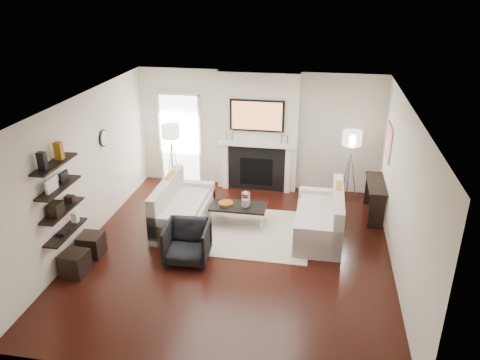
% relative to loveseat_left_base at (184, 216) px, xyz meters
% --- Properties ---
extents(room_envelope, '(6.00, 6.00, 6.00)m').
position_rel_loveseat_left_base_xyz_m(room_envelope, '(1.16, -0.79, 1.14)').
color(room_envelope, black).
rests_on(room_envelope, ground).
extents(chimney_breast, '(1.80, 0.25, 2.70)m').
position_rel_loveseat_left_base_xyz_m(chimney_breast, '(1.16, 2.09, 1.14)').
color(chimney_breast, silver).
rests_on(chimney_breast, floor).
extents(fireplace_surround, '(1.30, 0.02, 1.04)m').
position_rel_loveseat_left_base_xyz_m(fireplace_surround, '(1.16, 1.95, 0.31)').
color(fireplace_surround, black).
rests_on(fireplace_surround, floor).
extents(firebox, '(0.75, 0.02, 0.65)m').
position_rel_loveseat_left_base_xyz_m(firebox, '(1.16, 1.95, 0.24)').
color(firebox, black).
rests_on(firebox, floor).
extents(mantel_pilaster_l, '(0.12, 0.08, 1.10)m').
position_rel_loveseat_left_base_xyz_m(mantel_pilaster_l, '(0.44, 1.92, 0.34)').
color(mantel_pilaster_l, white).
rests_on(mantel_pilaster_l, floor).
extents(mantel_pilaster_r, '(0.12, 0.08, 1.10)m').
position_rel_loveseat_left_base_xyz_m(mantel_pilaster_r, '(1.88, 1.92, 0.34)').
color(mantel_pilaster_r, white).
rests_on(mantel_pilaster_r, floor).
extents(mantel_shelf, '(1.70, 0.18, 0.07)m').
position_rel_loveseat_left_base_xyz_m(mantel_shelf, '(1.16, 1.90, 0.91)').
color(mantel_shelf, white).
rests_on(mantel_shelf, chimney_breast).
extents(tv_body, '(1.20, 0.06, 0.70)m').
position_rel_loveseat_left_base_xyz_m(tv_body, '(1.16, 1.93, 1.57)').
color(tv_body, black).
rests_on(tv_body, chimney_breast).
extents(tv_screen, '(1.10, 0.00, 0.62)m').
position_rel_loveseat_left_base_xyz_m(tv_screen, '(1.16, 1.90, 1.57)').
color(tv_screen, '#BF723F').
rests_on(tv_screen, tv_body).
extents(candlestick_l_tall, '(0.04, 0.04, 0.30)m').
position_rel_loveseat_left_base_xyz_m(candlestick_l_tall, '(0.61, 1.91, 1.09)').
color(candlestick_l_tall, silver).
rests_on(candlestick_l_tall, mantel_shelf).
extents(candlestick_l_short, '(0.04, 0.04, 0.24)m').
position_rel_loveseat_left_base_xyz_m(candlestick_l_short, '(0.48, 1.91, 1.06)').
color(candlestick_l_short, silver).
rests_on(candlestick_l_short, mantel_shelf).
extents(candlestick_r_tall, '(0.04, 0.04, 0.30)m').
position_rel_loveseat_left_base_xyz_m(candlestick_r_tall, '(1.71, 1.91, 1.09)').
color(candlestick_r_tall, silver).
rests_on(candlestick_r_tall, mantel_shelf).
extents(candlestick_r_short, '(0.04, 0.04, 0.24)m').
position_rel_loveseat_left_base_xyz_m(candlestick_r_short, '(1.84, 1.91, 1.06)').
color(candlestick_r_short, silver).
rests_on(candlestick_r_short, mantel_shelf).
extents(hallway_panel, '(0.90, 0.02, 2.10)m').
position_rel_loveseat_left_base_xyz_m(hallway_panel, '(-0.69, 2.19, 0.84)').
color(hallway_panel, white).
rests_on(hallway_panel, floor).
extents(door_trim_l, '(0.06, 0.06, 2.16)m').
position_rel_loveseat_left_base_xyz_m(door_trim_l, '(-1.17, 2.17, 0.84)').
color(door_trim_l, white).
rests_on(door_trim_l, floor).
extents(door_trim_r, '(0.06, 0.06, 2.16)m').
position_rel_loveseat_left_base_xyz_m(door_trim_r, '(-0.21, 2.17, 0.84)').
color(door_trim_r, white).
rests_on(door_trim_r, floor).
extents(door_trim_top, '(1.02, 0.06, 0.06)m').
position_rel_loveseat_left_base_xyz_m(door_trim_top, '(-0.69, 2.17, 1.92)').
color(door_trim_top, white).
rests_on(door_trim_top, wall_back).
extents(rug, '(2.60, 2.00, 0.01)m').
position_rel_loveseat_left_base_xyz_m(rug, '(1.18, -0.04, -0.20)').
color(rug, '#B7AD96').
rests_on(rug, floor).
extents(loveseat_left_base, '(0.85, 1.80, 0.42)m').
position_rel_loveseat_left_base_xyz_m(loveseat_left_base, '(0.00, 0.00, 0.00)').
color(loveseat_left_base, beige).
rests_on(loveseat_left_base, floor).
extents(loveseat_left_back, '(0.18, 1.80, 0.80)m').
position_rel_loveseat_left_base_xyz_m(loveseat_left_back, '(-0.33, 0.00, 0.32)').
color(loveseat_left_back, beige).
rests_on(loveseat_left_back, floor).
extents(loveseat_left_arm_n, '(0.85, 0.18, 0.60)m').
position_rel_loveseat_left_base_xyz_m(loveseat_left_arm_n, '(0.00, -0.81, 0.09)').
color(loveseat_left_arm_n, beige).
rests_on(loveseat_left_arm_n, floor).
extents(loveseat_left_arm_s, '(0.85, 0.18, 0.60)m').
position_rel_loveseat_left_base_xyz_m(loveseat_left_arm_s, '(0.00, 0.81, 0.09)').
color(loveseat_left_arm_s, beige).
rests_on(loveseat_left_arm_s, floor).
extents(loveseat_left_cushion, '(0.63, 1.44, 0.10)m').
position_rel_loveseat_left_base_xyz_m(loveseat_left_cushion, '(0.05, 0.00, 0.26)').
color(loveseat_left_cushion, beige).
rests_on(loveseat_left_cushion, loveseat_left_base).
extents(pillow_left_orange, '(0.10, 0.42, 0.42)m').
position_rel_loveseat_left_base_xyz_m(pillow_left_orange, '(-0.33, 0.30, 0.52)').
color(pillow_left_orange, '#A16613').
rests_on(pillow_left_orange, loveseat_left_cushion).
extents(pillow_left_charcoal, '(0.10, 0.40, 0.40)m').
position_rel_loveseat_left_base_xyz_m(pillow_left_charcoal, '(-0.33, -0.30, 0.51)').
color(pillow_left_charcoal, black).
rests_on(pillow_left_charcoal, loveseat_left_cushion).
extents(loveseat_right_base, '(0.85, 1.80, 0.42)m').
position_rel_loveseat_left_base_xyz_m(loveseat_right_base, '(2.62, 0.07, 0.00)').
color(loveseat_right_base, beige).
rests_on(loveseat_right_base, floor).
extents(loveseat_right_back, '(0.18, 1.80, 0.80)m').
position_rel_loveseat_left_base_xyz_m(loveseat_right_back, '(2.96, 0.07, 0.32)').
color(loveseat_right_back, beige).
rests_on(loveseat_right_back, floor).
extents(loveseat_right_arm_n, '(0.85, 0.18, 0.60)m').
position_rel_loveseat_left_base_xyz_m(loveseat_right_arm_n, '(2.62, -0.74, 0.09)').
color(loveseat_right_arm_n, beige).
rests_on(loveseat_right_arm_n, floor).
extents(loveseat_right_arm_s, '(0.85, 0.18, 0.60)m').
position_rel_loveseat_left_base_xyz_m(loveseat_right_arm_s, '(2.62, 0.88, 0.09)').
color(loveseat_right_arm_s, beige).
rests_on(loveseat_right_arm_s, floor).
extents(loveseat_right_cushion, '(0.63, 1.44, 0.10)m').
position_rel_loveseat_left_base_xyz_m(loveseat_right_cushion, '(2.57, 0.07, 0.26)').
color(loveseat_right_cushion, beige).
rests_on(loveseat_right_cushion, loveseat_right_base).
extents(pillow_right_orange, '(0.10, 0.42, 0.42)m').
position_rel_loveseat_left_base_xyz_m(pillow_right_orange, '(2.96, 0.37, 0.52)').
color(pillow_right_orange, '#A16613').
rests_on(pillow_right_orange, loveseat_right_cushion).
extents(pillow_right_charcoal, '(0.10, 0.40, 0.40)m').
position_rel_loveseat_left_base_xyz_m(pillow_right_charcoal, '(2.96, -0.23, 0.51)').
color(pillow_right_charcoal, black).
rests_on(pillow_right_charcoal, loveseat_right_cushion).
extents(coffee_table, '(1.10, 0.55, 0.04)m').
position_rel_loveseat_left_base_xyz_m(coffee_table, '(1.05, 0.22, 0.19)').
color(coffee_table, black).
rests_on(coffee_table, floor).
extents(coffee_leg_nw, '(0.02, 0.02, 0.38)m').
position_rel_loveseat_left_base_xyz_m(coffee_leg_nw, '(0.55, 0.00, -0.02)').
color(coffee_leg_nw, silver).
rests_on(coffee_leg_nw, floor).
extents(coffee_leg_ne, '(0.02, 0.02, 0.38)m').
position_rel_loveseat_left_base_xyz_m(coffee_leg_ne, '(1.55, 0.00, -0.02)').
color(coffee_leg_ne, silver).
rests_on(coffee_leg_ne, floor).
extents(coffee_leg_sw, '(0.02, 0.02, 0.38)m').
position_rel_loveseat_left_base_xyz_m(coffee_leg_sw, '(0.55, 0.44, -0.02)').
color(coffee_leg_sw, silver).
rests_on(coffee_leg_sw, floor).
extents(coffee_leg_se, '(0.02, 0.02, 0.38)m').
position_rel_loveseat_left_base_xyz_m(coffee_leg_se, '(1.55, 0.44, -0.02)').
color(coffee_leg_se, silver).
rests_on(coffee_leg_se, floor).
extents(hurricane_glass, '(0.17, 0.17, 0.30)m').
position_rel_loveseat_left_base_xyz_m(hurricane_glass, '(1.20, 0.22, 0.35)').
color(hurricane_glass, white).
rests_on(hurricane_glass, coffee_table).
extents(hurricane_candle, '(0.11, 0.11, 0.17)m').
position_rel_loveseat_left_base_xyz_m(hurricane_candle, '(1.20, 0.22, 0.29)').
color(hurricane_candle, white).
rests_on(hurricane_candle, coffee_table).
extents(copper_bowl, '(0.30, 0.30, 0.05)m').
position_rel_loveseat_left_base_xyz_m(copper_bowl, '(0.80, 0.22, 0.24)').
color(copper_bowl, '#AE591D').
rests_on(copper_bowl, coffee_table).
extents(armchair, '(0.78, 0.74, 0.76)m').
position_rel_loveseat_left_base_xyz_m(armchair, '(0.41, -1.19, 0.17)').
color(armchair, black).
rests_on(armchair, floor).
extents(lamp_left_post, '(0.02, 0.02, 1.20)m').
position_rel_loveseat_left_base_xyz_m(lamp_left_post, '(-0.69, 1.52, 0.39)').
color(lamp_left_post, silver).
rests_on(lamp_left_post, floor).
extents(lamp_left_shade, '(0.40, 0.40, 0.30)m').
position_rel_loveseat_left_base_xyz_m(lamp_left_shade, '(-0.69, 1.52, 1.24)').
color(lamp_left_shade, white).
rests_on(lamp_left_shade, lamp_left_post).
extents(lamp_left_leg_a, '(0.25, 0.02, 1.23)m').
position_rel_loveseat_left_base_xyz_m(lamp_left_leg_a, '(-0.58, 1.52, 0.39)').
color(lamp_left_leg_a, silver).
rests_on(lamp_left_leg_a, floor).
extents(lamp_left_leg_b, '(0.14, 0.22, 1.23)m').
position_rel_loveseat_left_base_xyz_m(lamp_left_leg_b, '(-0.75, 1.62, 0.39)').
color(lamp_left_leg_b, silver).
rests_on(lamp_left_leg_b, floor).
extents(lamp_left_leg_c, '(0.14, 0.22, 1.23)m').
position_rel_loveseat_left_base_xyz_m(lamp_left_leg_c, '(-0.75, 1.43, 0.39)').
color(lamp_left_leg_c, silver).
rests_on(lamp_left_leg_c, floor).
extents(lamp_right_post, '(0.02, 0.02, 1.20)m').
position_rel_loveseat_left_base_xyz_m(lamp_right_post, '(3.21, 1.73, 0.39)').
color(lamp_right_post, silver).
rests_on(lamp_right_post, floor).
extents(lamp_right_shade, '(0.40, 0.40, 0.30)m').
position_rel_loveseat_left_base_xyz_m(lamp_right_shade, '(3.21, 1.73, 1.24)').
color(lamp_right_shade, white).
rests_on(lamp_right_shade, lamp_right_post).
extents(lamp_right_leg_a, '(0.25, 0.02, 1.23)m').
position_rel_loveseat_left_base_xyz_m(lamp_right_leg_a, '(3.32, 1.73, 0.39)').
color(lamp_right_leg_a, silver).
rests_on(lamp_right_leg_a, floor).
extents(lamp_right_leg_b, '(0.14, 0.22, 1.23)m').
position_rel_loveseat_left_base_xyz_m(lamp_right_leg_b, '(3.15, 1.82, 0.39)').
color(lamp_right_leg_b, silver).
rests_on(lamp_right_leg_b, floor).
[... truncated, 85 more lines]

